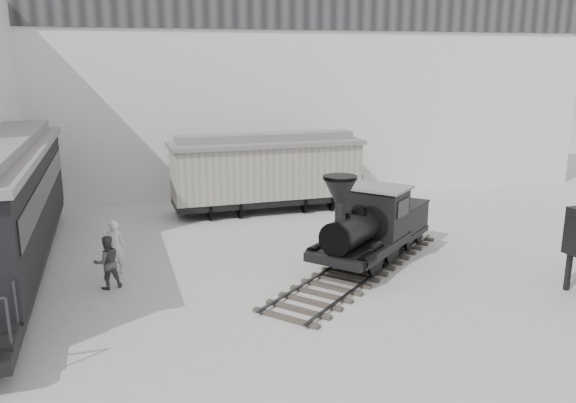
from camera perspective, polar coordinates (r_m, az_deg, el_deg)
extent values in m
plane|color=#9E9E9B|center=(15.27, 6.35, -10.84)|extent=(90.00, 90.00, 0.00)
cube|color=silver|center=(28.56, -2.81, 11.90)|extent=(34.00, 2.40, 11.00)
cube|color=#403B31|center=(18.03, 7.22, -6.72)|extent=(7.73, 7.83, 0.16)
cube|color=#2D2D30|center=(18.30, 5.22, -6.18)|extent=(6.39, 6.50, 0.06)
cube|color=#2D2D30|center=(17.74, 9.29, -6.96)|extent=(6.39, 6.50, 0.06)
cylinder|color=black|center=(17.73, 4.35, -4.87)|extent=(0.84, 0.85, 1.08)
cylinder|color=black|center=(17.10, 8.88, -5.70)|extent=(0.84, 0.85, 1.08)
cylinder|color=black|center=(18.82, 6.21, -3.83)|extent=(0.84, 0.85, 1.08)
cylinder|color=black|center=(18.22, 10.53, -4.56)|extent=(0.84, 0.85, 1.08)
cube|color=black|center=(17.91, 7.49, -4.36)|extent=(3.88, 3.90, 0.28)
cylinder|color=black|center=(17.14, 6.56, -2.96)|extent=(2.28, 2.30, 0.98)
cylinder|color=black|center=(16.17, 5.24, -1.11)|extent=(0.36, 0.36, 0.59)
cone|color=black|center=(16.02, 5.29, 1.10)|extent=(1.33, 1.33, 0.69)
sphere|color=black|center=(17.35, 7.18, -1.16)|extent=(0.51, 0.51, 0.51)
cube|color=black|center=(18.44, 8.76, -0.98)|extent=(2.30, 2.29, 1.52)
cube|color=slate|center=(18.26, 8.85, 1.45)|extent=(2.57, 2.57, 0.08)
cube|color=black|center=(20.16, 10.77, -1.42)|extent=(2.64, 2.64, 0.88)
cylinder|color=black|center=(24.71, -6.87, -0.46)|extent=(1.89, 0.92, 0.73)
cylinder|color=black|center=(25.80, 2.30, 0.23)|extent=(1.89, 0.92, 0.73)
cube|color=black|center=(25.13, -2.19, 0.29)|extent=(8.40, 3.16, 0.27)
cube|color=gray|center=(24.87, -2.21, 3.16)|extent=(8.41, 3.25, 2.28)
cube|color=slate|center=(24.68, -2.24, 5.97)|extent=(8.71, 3.55, 0.18)
cube|color=slate|center=(24.65, -2.25, 6.56)|extent=(7.91, 1.94, 0.33)
cylinder|color=black|center=(23.42, -25.69, -2.31)|extent=(2.38, 1.12, 0.88)
cube|color=black|center=(19.09, -23.41, 1.46)|extent=(1.27, 11.67, 0.79)
imported|color=silver|center=(18.24, -17.17, -4.43)|extent=(0.64, 0.43, 1.70)
imported|color=#444446|center=(17.10, -17.90, -5.88)|extent=(0.93, 0.83, 1.58)
cube|color=black|center=(18.09, 26.58, -6.37)|extent=(0.14, 0.14, 1.13)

